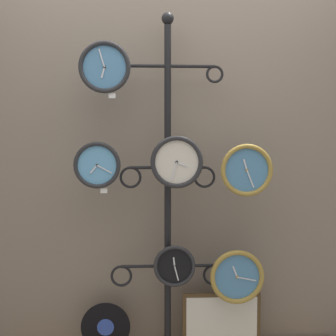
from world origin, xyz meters
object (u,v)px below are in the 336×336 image
object	(u,v)px
clock_middle_right	(247,170)
clock_middle_left	(97,165)
vinyl_record	(106,327)
clock_top_left	(105,67)
clock_bottom_right	(237,277)
clock_bottom_center	(175,266)
clock_middle_center	(177,162)
picture_frame	(221,322)
display_stand	(168,236)

from	to	relation	value
clock_middle_right	clock_middle_left	bearing A→B (deg)	177.75
clock_middle_right	vinyl_record	xyz separation A→B (m)	(-0.84, 0.11, -0.98)
clock_top_left	clock_bottom_right	xyz separation A→B (m)	(0.78, -0.03, -1.23)
clock_middle_left	clock_bottom_center	bearing A→B (deg)	-2.20
clock_middle_left	clock_top_left	bearing A→B (deg)	-6.65
clock_top_left	clock_middle_left	world-z (taller)	clock_top_left
clock_middle_left	clock_bottom_center	size ratio (longest dim) A/B	1.10
clock_middle_center	clock_bottom_center	size ratio (longest dim) A/B	1.23
vinyl_record	picture_frame	world-z (taller)	picture_frame
display_stand	vinyl_record	world-z (taller)	display_stand
clock_top_left	clock_bottom_center	xyz separation A→B (m)	(0.40, -0.01, -1.16)
clock_bottom_right	picture_frame	xyz separation A→B (m)	(-0.08, 0.08, -0.31)
clock_top_left	clock_bottom_right	size ratio (longest dim) A/B	0.93
clock_middle_right	clock_bottom_right	xyz separation A→B (m)	(-0.05, 0.00, -0.64)
clock_bottom_right	clock_middle_center	bearing A→B (deg)	-179.94
clock_bottom_right	vinyl_record	world-z (taller)	clock_bottom_right
display_stand	clock_bottom_right	xyz separation A→B (m)	(0.41, -0.11, -0.23)
vinyl_record	picture_frame	size ratio (longest dim) A/B	0.63
clock_middle_left	picture_frame	size ratio (longest dim) A/B	0.57
clock_middle_right	clock_bottom_center	bearing A→B (deg)	177.71
vinyl_record	clock_bottom_center	bearing A→B (deg)	-12.31
display_stand	clock_bottom_right	distance (m)	0.48
clock_middle_center	clock_middle_right	world-z (taller)	clock_middle_center
display_stand	clock_top_left	distance (m)	1.07
clock_middle_center	clock_bottom_center	xyz separation A→B (m)	(-0.01, 0.01, -0.62)
vinyl_record	clock_top_left	bearing A→B (deg)	-77.28
picture_frame	clock_middle_center	bearing A→B (deg)	-163.46
clock_top_left	clock_bottom_center	distance (m)	1.23
clock_bottom_center	clock_bottom_right	xyz separation A→B (m)	(0.37, -0.01, -0.07)
clock_top_left	picture_frame	xyz separation A→B (m)	(0.70, 0.06, -1.54)
clock_middle_left	clock_bottom_right	distance (m)	1.06
clock_bottom_center	picture_frame	world-z (taller)	clock_bottom_center
clock_top_left	clock_middle_right	world-z (taller)	clock_top_left
display_stand	picture_frame	distance (m)	0.63
vinyl_record	clock_middle_center	bearing A→B (deg)	-13.72
clock_middle_center	clock_bottom_right	world-z (taller)	clock_middle_center
clock_bottom_right	clock_top_left	bearing A→B (deg)	178.14
clock_top_left	clock_bottom_right	distance (m)	1.45
display_stand	vinyl_record	distance (m)	0.69
display_stand	vinyl_record	xyz separation A→B (m)	(-0.38, -0.01, -0.57)
clock_bottom_right	vinyl_record	xyz separation A→B (m)	(-0.79, 0.11, -0.34)
clock_middle_left	clock_middle_center	bearing A→B (deg)	-3.85
clock_top_left	vinyl_record	bearing A→B (deg)	102.72
clock_middle_left	picture_frame	world-z (taller)	clock_middle_left
display_stand	clock_bottom_center	xyz separation A→B (m)	(0.04, -0.10, -0.16)
clock_middle_right	clock_bottom_right	bearing A→B (deg)	176.09
vinyl_record	picture_frame	distance (m)	0.72
clock_middle_left	clock_middle_center	xyz separation A→B (m)	(0.46, -0.03, 0.02)
clock_top_left	clock_middle_left	size ratio (longest dim) A/B	1.09
clock_middle_left	clock_bottom_right	xyz separation A→B (m)	(0.82, -0.03, -0.67)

